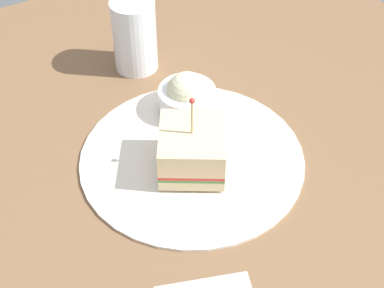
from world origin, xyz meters
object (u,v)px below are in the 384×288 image
Objects in this scene: plate at (192,157)px; drink_glass at (135,39)px; sandwich_half_center at (192,149)px; coleslaw_bowl at (187,96)px.

plate is 22.77cm from drink_glass.
drink_glass is (-2.57, -22.16, 4.57)cm from plate.
plate is at bearing 83.39° from drink_glass.
sandwich_half_center is 1.46× the size of coleslaw_bowl.
coleslaw_bowl is (-4.98, -10.18, -0.62)cm from sandwich_half_center.
sandwich_half_center is 24.08cm from drink_glass.
coleslaw_bowl is 0.71× the size of drink_glass.
drink_glass reaches higher than coleslaw_bowl.
coleslaw_bowl is at bearing -115.42° from plate.
sandwich_half_center reaches higher than drink_glass.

